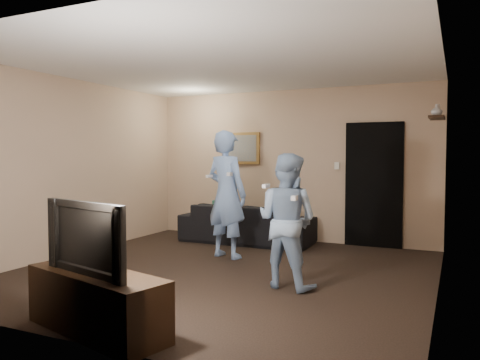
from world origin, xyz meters
The scene contains 19 objects.
ground centered at (0.00, 0.00, 0.00)m, with size 5.00×5.00×0.00m, color black.
ceiling centered at (0.00, 0.00, 2.60)m, with size 5.00×5.00×0.04m, color silver.
wall_back centered at (0.00, 2.50, 1.30)m, with size 5.00×0.04×2.60m, color tan.
wall_front centered at (0.00, -2.50, 1.30)m, with size 5.00×0.04×2.60m, color tan.
wall_left centered at (-2.50, 0.00, 1.30)m, with size 0.04×5.00×2.60m, color tan.
wall_right centered at (2.50, 0.00, 1.30)m, with size 0.04×5.00×2.60m, color tan.
sofa centered at (-0.55, 1.95, 0.32)m, with size 2.22×0.87×0.65m, color black.
throw_pillow centered at (-0.97, 1.95, 0.48)m, with size 0.43×0.14×0.43m, color #184A3B.
painting_frame centered at (-0.90, 2.48, 1.60)m, with size 0.72×0.05×0.57m, color olive.
painting_canvas centered at (-0.90, 2.45, 1.60)m, with size 0.62×0.01×0.47m, color slate.
doorway centered at (1.45, 2.47, 1.00)m, with size 0.90×0.06×2.00m, color black.
light_switch centered at (0.85, 2.48, 1.30)m, with size 0.08×0.02×0.12m, color silver.
wall_shelf centered at (2.39, 1.80, 1.99)m, with size 0.20×0.60×0.03m, color black.
shelf_vase centered at (2.39, 1.70, 2.08)m, with size 0.15×0.15×0.15m, color #ABACB0.
shelf_figurine centered at (2.39, 1.92, 2.09)m, with size 0.06×0.06×0.18m, color silver.
tv_console centered at (-0.03, -2.25, 0.25)m, with size 1.41×0.45×0.50m, color black.
television centered at (-0.03, -2.25, 0.80)m, with size 1.04×0.14×0.60m, color black.
wii_player_left centered at (-0.34, 0.77, 0.91)m, with size 0.75×0.59×1.83m.
wii_player_right centered at (0.95, -0.31, 0.75)m, with size 0.82×0.69×1.49m.
Camera 1 is at (2.67, -5.21, 1.47)m, focal length 35.00 mm.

